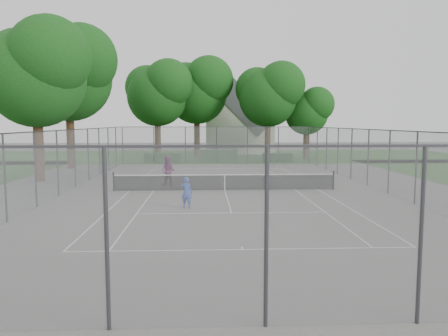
{
  "coord_description": "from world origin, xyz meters",
  "views": [
    {
      "loc": [
        -1.16,
        -25.04,
        3.94
      ],
      "look_at": [
        0.0,
        1.0,
        1.2
      ],
      "focal_mm": 35.0,
      "sensor_mm": 36.0,
      "label": 1
    }
  ],
  "objects_px": {
    "girl_player": "(187,192)",
    "woman_player": "(168,171)",
    "house": "(239,120)",
    "tennis_net": "(225,182)"
  },
  "relations": [
    {
      "from": "girl_player",
      "to": "house",
      "type": "bearing_deg",
      "value": -82.91
    },
    {
      "from": "tennis_net",
      "to": "girl_player",
      "type": "xyz_separation_m",
      "value": [
        -2.0,
        -5.13,
        0.21
      ]
    },
    {
      "from": "girl_player",
      "to": "woman_player",
      "type": "height_order",
      "value": "woman_player"
    },
    {
      "from": "house",
      "to": "girl_player",
      "type": "height_order",
      "value": "house"
    },
    {
      "from": "girl_player",
      "to": "tennis_net",
      "type": "bearing_deg",
      "value": -96.04
    },
    {
      "from": "girl_player",
      "to": "woman_player",
      "type": "relative_size",
      "value": 0.79
    },
    {
      "from": "tennis_net",
      "to": "woman_player",
      "type": "bearing_deg",
      "value": 149.59
    },
    {
      "from": "woman_player",
      "to": "house",
      "type": "bearing_deg",
      "value": 99.81
    },
    {
      "from": "tennis_net",
      "to": "house",
      "type": "height_order",
      "value": "house"
    },
    {
      "from": "girl_player",
      "to": "woman_player",
      "type": "xyz_separation_m",
      "value": [
        -1.43,
        7.15,
        0.2
      ]
    }
  ]
}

